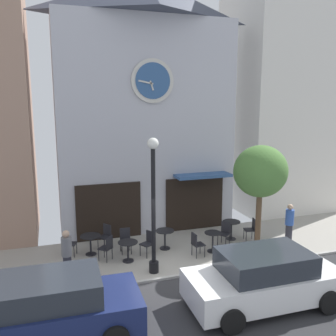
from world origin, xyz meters
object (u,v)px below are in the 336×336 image
at_px(cafe_table_near_door, 128,248).
at_px(cafe_table_near_curb, 231,226).
at_px(cafe_chair_right_end, 68,242).
at_px(pedestrian_blue, 289,224).
at_px(cafe_chair_near_tree, 196,243).
at_px(parked_car_white, 264,279).
at_px(cafe_table_center, 165,236).
at_px(cafe_table_center_left, 213,239).
at_px(cafe_chair_facing_street, 107,246).
at_px(cafe_table_center_right, 90,241).
at_px(cafe_chair_facing_wall, 125,238).
at_px(cafe_chair_near_lamp, 251,228).
at_px(cafe_chair_corner, 106,234).
at_px(parked_car_navy, 49,309).
at_px(street_lamp, 153,206).
at_px(cafe_chair_mid_row, 148,241).
at_px(pedestrian_grey, 67,255).
at_px(street_tree, 261,172).
at_px(cafe_chair_outer, 225,232).

bearing_deg(cafe_table_near_door, cafe_table_near_curb, 9.65).
relative_size(cafe_chair_right_end, pedestrian_blue, 0.54).
relative_size(cafe_table_near_curb, cafe_chair_right_end, 0.84).
relative_size(cafe_chair_near_tree, parked_car_white, 0.21).
distance_m(cafe_table_center, cafe_table_center_left, 1.81).
xyz_separation_m(cafe_chair_facing_street, pedestrian_blue, (6.91, -0.81, 0.33)).
distance_m(cafe_table_center_right, cafe_chair_facing_wall, 1.27).
bearing_deg(cafe_table_near_door, cafe_chair_facing_wall, 84.59).
relative_size(cafe_table_center, cafe_chair_near_lamp, 0.81).
bearing_deg(cafe_table_near_curb, cafe_chair_corner, 171.84).
xyz_separation_m(cafe_table_center_left, cafe_chair_facing_street, (-3.86, 0.43, 0.03)).
bearing_deg(cafe_table_center, pedestrian_blue, -14.34).
height_order(cafe_table_near_door, parked_car_navy, parked_car_navy).
relative_size(street_lamp, cafe_table_center, 6.06).
relative_size(cafe_chair_facing_wall, parked_car_white, 0.21).
bearing_deg(cafe_chair_corner, street_lamp, -64.57).
distance_m(cafe_table_near_door, cafe_chair_corner, 1.57).
relative_size(cafe_chair_corner, cafe_chair_near_lamp, 1.00).
bearing_deg(cafe_table_center_right, cafe_chair_mid_row, -19.45).
distance_m(cafe_chair_mid_row, cafe_chair_near_tree, 1.74).
bearing_deg(cafe_table_center_right, cafe_chair_facing_street, -54.58).
bearing_deg(cafe_chair_facing_wall, pedestrian_grey, -142.48).
distance_m(street_tree, cafe_chair_mid_row, 4.71).
height_order(cafe_table_center_left, pedestrian_blue, pedestrian_blue).
bearing_deg(parked_car_navy, street_lamp, 37.61).
xyz_separation_m(cafe_chair_right_end, cafe_chair_facing_street, (1.28, -0.87, 0.00)).
xyz_separation_m(cafe_table_center_left, cafe_chair_corner, (-3.74, 1.62, 0.03)).
bearing_deg(cafe_table_near_door, pedestrian_blue, -4.88).
height_order(cafe_chair_mid_row, cafe_chair_facing_wall, same).
bearing_deg(pedestrian_blue, cafe_chair_near_lamp, 140.37).
bearing_deg(cafe_table_near_door, cafe_chair_outer, 4.85).
bearing_deg(pedestrian_blue, pedestrian_grey, -177.91).
relative_size(cafe_table_center_right, cafe_chair_facing_wall, 0.82).
relative_size(pedestrian_blue, parked_car_white, 0.39).
distance_m(cafe_chair_mid_row, pedestrian_blue, 5.49).
bearing_deg(cafe_chair_mid_row, cafe_chair_facing_street, 179.94).
xyz_separation_m(street_tree, parked_car_navy, (-7.14, -2.54, -2.36)).
distance_m(street_tree, pedestrian_blue, 2.87).
xyz_separation_m(cafe_table_center_right, cafe_table_near_curb, (5.61, -0.23, 0.01)).
bearing_deg(cafe_table_near_curb, cafe_chair_near_lamp, -27.77).
bearing_deg(cafe_chair_corner, street_tree, -26.13).
distance_m(cafe_chair_facing_wall, cafe_chair_near_tree, 2.64).
relative_size(cafe_table_center_left, cafe_chair_mid_row, 0.84).
xyz_separation_m(cafe_chair_facing_wall, pedestrian_grey, (-2.16, -1.66, 0.33)).
height_order(pedestrian_blue, pedestrian_grey, same).
height_order(cafe_table_near_curb, pedestrian_blue, pedestrian_blue).
bearing_deg(cafe_chair_mid_row, street_tree, -19.41).
relative_size(cafe_table_near_door, cafe_chair_near_tree, 0.80).
relative_size(cafe_chair_near_tree, pedestrian_blue, 0.54).
height_order(cafe_table_center, cafe_table_near_curb, cafe_table_near_curb).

